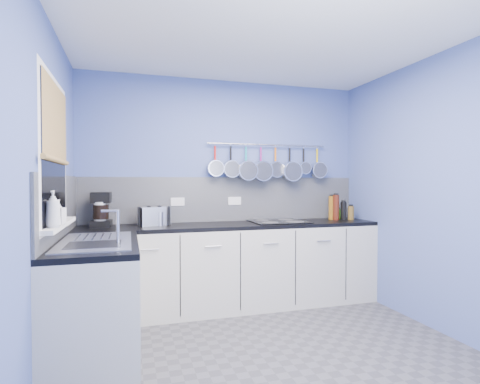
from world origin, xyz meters
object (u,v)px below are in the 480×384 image
hob (278,222)px  soap_bottle_a (53,209)px  canister (159,219)px  soap_bottle_b (58,212)px  toaster (154,216)px  coffee_maker (101,210)px  paper_towel (100,215)px

hob → soap_bottle_a: bearing=-149.2°
canister → soap_bottle_b: bearing=-125.5°
soap_bottle_b → hob: size_ratio=0.29×
soap_bottle_b → hob: bearing=26.7°
soap_bottle_a → canister: bearing=58.8°
soap_bottle_a → toaster: bearing=61.1°
soap_bottle_a → coffee_maker: 1.34m
coffee_maker → toaster: bearing=1.5°
coffee_maker → paper_towel: bearing=-104.9°
toaster → paper_towel: bearing=164.6°
toaster → soap_bottle_b: bearing=-138.6°
toaster → hob: 1.35m
coffee_maker → hob: bearing=1.5°
toaster → hob: (1.35, -0.06, -0.09)m
soap_bottle_a → coffee_maker: bearing=81.3°
soap_bottle_b → hob: (2.06, 1.04, -0.23)m
coffee_maker → soap_bottle_b: bearing=-95.8°
paper_towel → coffee_maker: coffee_maker is taller
paper_towel → canister: paper_towel is taller
toaster → canister: (0.05, -0.03, -0.02)m
soap_bottle_a → paper_towel: (0.19, 1.29, -0.15)m
coffee_maker → canister: (0.56, -0.06, -0.10)m
soap_bottle_a → coffee_maker: (0.20, 1.32, -0.10)m
canister → soap_bottle_a: bearing=-121.2°
soap_bottle_a → hob: (2.06, 1.23, -0.26)m
coffee_maker → canister: bearing=-1.5°
soap_bottle_a → hob: size_ratio=0.40×
soap_bottle_a → coffee_maker: soap_bottle_a is taller
soap_bottle_b → toaster: bearing=57.1°
soap_bottle_a → canister: 1.49m
paper_towel → hob: (1.87, -0.06, -0.12)m
paper_towel → canister: 0.58m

